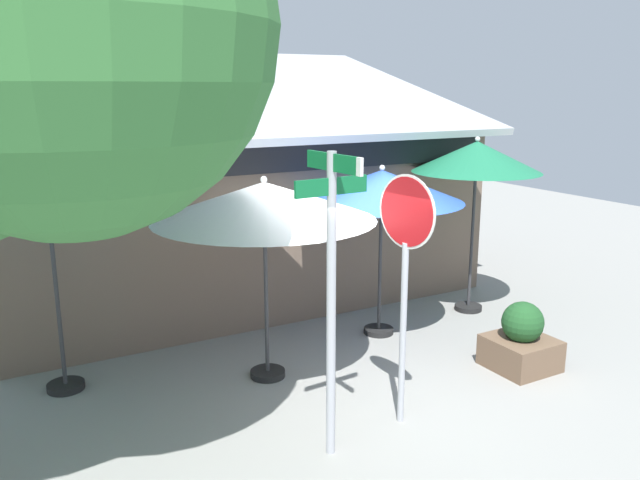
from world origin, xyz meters
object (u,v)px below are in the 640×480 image
Objects in this scene: patio_umbrella_ivory_center at (264,202)px; patio_umbrella_royal_blue_right at (382,187)px; street_sign_post at (332,278)px; patio_umbrella_teal_left at (47,193)px; patio_umbrella_forest_green_far_right at (477,158)px; sidewalk_planter at (521,341)px; stop_sign at (405,254)px.

patio_umbrella_royal_blue_right is at bearing 14.28° from patio_umbrella_ivory_center.
patio_umbrella_ivory_center is (0.18, 1.89, 0.42)m from street_sign_post.
patio_umbrella_teal_left is 4.36m from patio_umbrella_royal_blue_right.
street_sign_post reaches higher than patio_umbrella_forest_green_far_right.
patio_umbrella_ivory_center is 3.77m from sidewalk_planter.
stop_sign is at bearing -65.08° from patio_umbrella_ivory_center.
stop_sign is at bearing -171.01° from sidewalk_planter.
patio_umbrella_teal_left is at bearing 139.86° from stop_sign.
patio_umbrella_royal_blue_right is 0.89× the size of patio_umbrella_forest_green_far_right.
street_sign_post is 4.87m from patio_umbrella_forest_green_far_right.
patio_umbrella_ivory_center reaches higher than patio_umbrella_royal_blue_right.
patio_umbrella_forest_green_far_right reaches higher than patio_umbrella_teal_left.
street_sign_post is 1.20× the size of patio_umbrella_royal_blue_right.
stop_sign is 0.96× the size of patio_umbrella_forest_green_far_right.
sidewalk_planter is (-0.95, -2.03, -2.12)m from patio_umbrella_forest_green_far_right.
patio_umbrella_forest_green_far_right is (3.92, 0.65, 0.25)m from patio_umbrella_ivory_center.
patio_umbrella_royal_blue_right is (1.26, 2.25, 0.30)m from stop_sign.
patio_umbrella_royal_blue_right is 2.79m from sidewalk_planter.
patio_umbrella_ivory_center is 3.01× the size of sidewalk_planter.
patio_umbrella_ivory_center is (-0.80, 1.72, 0.34)m from stop_sign.
patio_umbrella_ivory_center is (2.28, -0.88, -0.17)m from patio_umbrella_teal_left.
street_sign_post is 1.95m from patio_umbrella_ivory_center.
street_sign_post reaches higher than stop_sign.
patio_umbrella_forest_green_far_right is (1.86, 0.12, 0.30)m from patio_umbrella_royal_blue_right.
patio_umbrella_teal_left is 3.05× the size of sidewalk_planter.
patio_umbrella_forest_green_far_right is at bearing -2.10° from patio_umbrella_teal_left.
street_sign_post is 1.10× the size of patio_umbrella_teal_left.
street_sign_post reaches higher than patio_umbrella_ivory_center.
patio_umbrella_ivory_center is at bearing -170.61° from patio_umbrella_forest_green_far_right.
patio_umbrella_teal_left is at bearing 127.15° from street_sign_post.
street_sign_post reaches higher than sidewalk_planter.
street_sign_post is 1.00m from stop_sign.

